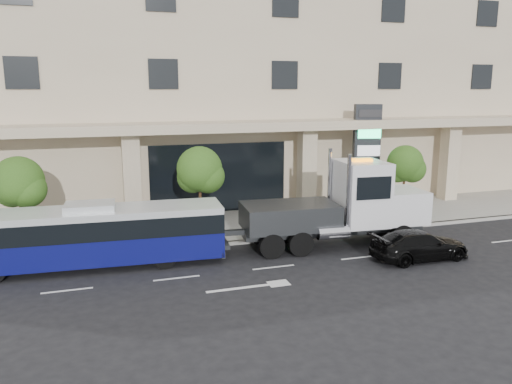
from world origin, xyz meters
The scene contains 11 objects.
ground centered at (0.00, 0.00, 0.00)m, with size 120.00×120.00×0.00m, color black.
sidewalk centered at (0.00, 5.00, 0.07)m, with size 120.00×6.00×0.15m, color gray.
curb centered at (0.00, 2.00, 0.07)m, with size 120.00×0.30×0.15m, color gray.
convention_center centered at (0.00, 15.42, 9.97)m, with size 60.00×17.60×20.00m.
tree_left centered at (-9.97, 3.59, 3.11)m, with size 2.27×2.20×4.22m.
tree_mid centered at (-1.97, 3.59, 3.26)m, with size 2.28×2.20×4.38m.
tree_right centered at (9.53, 3.59, 3.04)m, with size 2.10×2.00×4.04m.
city_bus centered at (-7.07, 0.84, 1.37)m, with size 10.79×2.91×2.70m.
tow_truck centered at (4.08, 0.37, 1.84)m, with size 9.84×3.03×4.46m.
black_sedan centered at (6.33, -2.44, 0.63)m, with size 1.78×4.37×1.27m, color black.
signage_pylon centered at (8.52, 6.13, 3.30)m, with size 1.63×0.93×6.20m.
Camera 1 is at (-6.60, -19.86, 7.22)m, focal length 35.00 mm.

